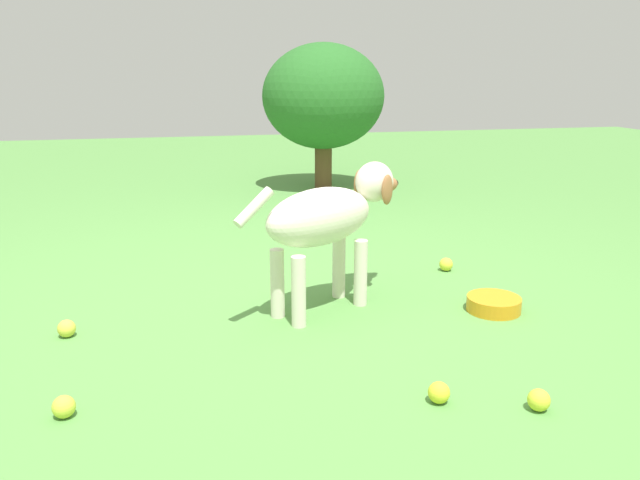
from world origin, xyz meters
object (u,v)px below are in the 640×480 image
at_px(tennis_ball_0, 446,264).
at_px(tennis_ball_1, 64,407).
at_px(dog, 329,217).
at_px(tennis_ball_3, 67,328).
at_px(tennis_ball_4, 539,400).
at_px(tennis_ball_2, 439,393).
at_px(water_bowl, 494,304).

xyz_separation_m(tennis_ball_0, tennis_ball_1, (1.62, 1.00, 0.00)).
height_order(dog, tennis_ball_3, dog).
bearing_deg(tennis_ball_0, tennis_ball_4, 77.84).
relative_size(tennis_ball_2, water_bowl, 0.30).
bearing_deg(dog, water_bowl, -45.73).
relative_size(tennis_ball_1, tennis_ball_4, 1.00).
relative_size(tennis_ball_3, water_bowl, 0.30).
distance_m(tennis_ball_1, tennis_ball_2, 1.09).
xyz_separation_m(tennis_ball_2, water_bowl, (-0.51, -0.63, -0.00)).
height_order(dog, tennis_ball_4, dog).
bearing_deg(tennis_ball_0, tennis_ball_2, 65.15).
distance_m(dog, tennis_ball_1, 1.20).
xyz_separation_m(tennis_ball_2, tennis_ball_4, (-0.27, 0.11, 0.00)).
bearing_deg(tennis_ball_4, water_bowl, -108.54).
relative_size(tennis_ball_0, water_bowl, 0.30).
xyz_separation_m(tennis_ball_0, tennis_ball_4, (0.27, 1.27, 0.00)).
relative_size(tennis_ball_0, tennis_ball_1, 1.00).
xyz_separation_m(tennis_ball_0, water_bowl, (0.03, 0.54, -0.00)).
distance_m(tennis_ball_4, water_bowl, 0.78).
relative_size(dog, tennis_ball_1, 11.73).
xyz_separation_m(tennis_ball_1, tennis_ball_2, (-1.08, 0.16, 0.00)).
height_order(dog, tennis_ball_0, dog).
height_order(dog, water_bowl, dog).
distance_m(tennis_ball_3, water_bowl, 1.68).
distance_m(dog, tennis_ball_2, 0.91).
relative_size(tennis_ball_0, tennis_ball_4, 1.00).
bearing_deg(water_bowl, tennis_ball_4, 71.46).
distance_m(tennis_ball_2, water_bowl, 0.81).
bearing_deg(tennis_ball_4, tennis_ball_1, -11.33).
relative_size(tennis_ball_2, tennis_ball_4, 1.00).
bearing_deg(tennis_ball_3, tennis_ball_0, -166.25).
xyz_separation_m(dog, tennis_ball_1, (0.94, 0.66, -0.35)).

